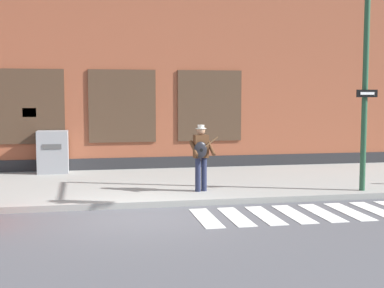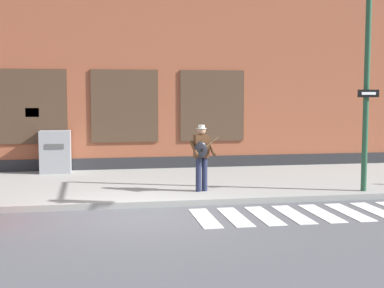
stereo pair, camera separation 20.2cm
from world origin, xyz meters
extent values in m
plane|color=#4C4C51|center=(0.00, 0.00, 0.00)|extent=(160.00, 160.00, 0.00)
cube|color=gray|center=(0.00, 3.72, 0.08)|extent=(28.00, 5.81, 0.15)
cube|color=brown|center=(0.00, 8.62, 4.13)|extent=(28.00, 4.00, 8.26)
cube|color=#28282B|center=(0.00, 6.60, 0.28)|extent=(28.00, 0.04, 0.55)
cube|color=#473323|center=(-3.07, 6.59, 2.33)|extent=(2.29, 0.06, 2.48)
cube|color=black|center=(-3.07, 6.58, 2.33)|extent=(2.17, 0.03, 2.36)
cube|color=#473323|center=(0.00, 6.59, 2.33)|extent=(2.29, 0.06, 2.48)
cube|color=black|center=(0.00, 6.58, 2.33)|extent=(2.17, 0.03, 2.36)
cube|color=#473323|center=(3.07, 6.59, 2.33)|extent=(2.29, 0.06, 2.48)
cube|color=black|center=(3.07, 6.58, 2.33)|extent=(2.17, 0.03, 2.36)
cube|color=yellow|center=(-3.07, 6.57, 2.13)|extent=(0.44, 0.02, 0.30)
cube|color=silver|center=(1.37, -0.49, 0.01)|extent=(0.42, 1.90, 0.01)
cube|color=silver|center=(2.05, -0.49, 0.01)|extent=(0.42, 1.90, 0.01)
cube|color=silver|center=(2.74, -0.49, 0.01)|extent=(0.42, 1.90, 0.01)
cube|color=silver|center=(3.42, -0.49, 0.01)|extent=(0.42, 1.90, 0.01)
cube|color=silver|center=(4.10, -0.49, 0.01)|extent=(0.42, 1.90, 0.01)
cube|color=silver|center=(4.79, -0.49, 0.01)|extent=(0.42, 1.90, 0.01)
cube|color=silver|center=(5.47, -0.49, 0.01)|extent=(0.42, 1.90, 0.01)
cylinder|color=#1E233D|center=(1.86, 2.00, 0.60)|extent=(0.15, 0.15, 0.90)
cylinder|color=#1E233D|center=(1.69, 1.95, 0.60)|extent=(0.15, 0.15, 0.90)
cube|color=#4C2D19|center=(1.77, 1.98, 1.36)|extent=(0.41, 0.28, 0.61)
sphere|color=#9E7051|center=(1.77, 1.98, 1.77)|extent=(0.22, 0.22, 0.22)
cylinder|color=beige|center=(1.77, 1.98, 1.83)|extent=(0.27, 0.28, 0.02)
cylinder|color=beige|center=(1.77, 1.98, 1.88)|extent=(0.18, 0.18, 0.09)
cylinder|color=#4C2D19|center=(2.03, 1.92, 1.32)|extent=(0.17, 0.52, 0.39)
cylinder|color=#4C2D19|center=(1.55, 1.85, 1.32)|extent=(0.17, 0.52, 0.39)
ellipsoid|color=black|center=(1.72, 1.79, 1.28)|extent=(0.37, 0.17, 0.44)
cylinder|color=black|center=(1.73, 1.73, 1.28)|extent=(0.09, 0.02, 0.09)
cylinder|color=brown|center=(1.98, 1.81, 1.46)|extent=(0.47, 0.11, 0.34)
cylinder|color=#234C33|center=(6.06, 1.26, 2.86)|extent=(0.15, 0.15, 5.41)
cube|color=black|center=(6.06, 1.15, 2.75)|extent=(0.60, 0.04, 0.20)
cube|color=white|center=(6.06, 1.13, 2.75)|extent=(0.40, 0.02, 0.07)
cube|color=gray|center=(-2.31, 6.17, 0.85)|extent=(0.99, 0.70, 1.39)
cube|color=#4C4C4C|center=(-2.31, 5.81, 1.06)|extent=(0.59, 0.02, 0.16)
camera|label=1|loc=(-1.14, -11.81, 2.72)|focal=50.00mm
camera|label=2|loc=(-0.94, -11.85, 2.72)|focal=50.00mm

